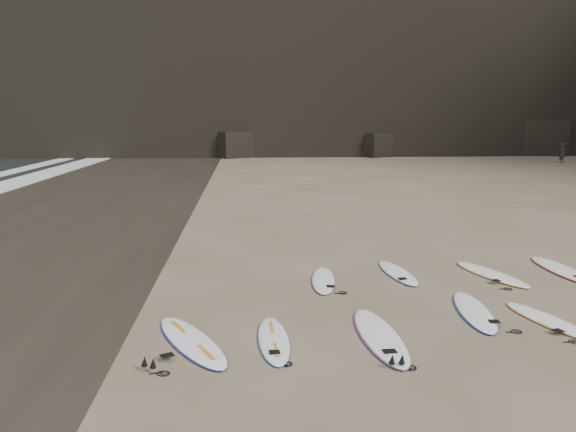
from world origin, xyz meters
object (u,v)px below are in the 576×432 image
surfboard_1 (380,335)px  surfboard_8 (562,269)px  surfboard_0 (274,339)px  surfboard_6 (398,273)px  person_a (562,153)px  surfboard_11 (191,341)px  surfboard_3 (548,320)px  surfboard_2 (474,311)px  surfboard_5 (323,280)px  surfboard_7 (491,274)px

surfboard_1 → surfboard_8: surfboard_1 is taller
surfboard_0 → surfboard_6: bearing=48.9°
surfboard_0 → person_a: 45.29m
surfboard_11 → person_a: 46.14m
surfboard_3 → person_a: person_a is taller
surfboard_1 → surfboard_6: size_ratio=1.20×
surfboard_0 → surfboard_2: 4.31m
surfboard_5 → surfboard_11: surfboard_11 is taller
surfboard_0 → surfboard_1: 1.93m
person_a → surfboard_0: bearing=140.5°
surfboard_11 → surfboard_3: bearing=-22.0°
surfboard_7 → person_a: bearing=41.0°
surfboard_5 → surfboard_11: size_ratio=0.84×
surfboard_5 → surfboard_8: size_ratio=0.83×
surfboard_2 → surfboard_11: surfboard_11 is taller
surfboard_1 → surfboard_5: size_ratio=1.23×
surfboard_6 → person_a: (23.25, 32.56, 0.81)m
person_a → surfboard_11: bearing=139.0°
surfboard_2 → surfboard_3: surfboard_2 is taller
surfboard_2 → surfboard_7: (1.53, 2.62, 0.00)m
surfboard_2 → surfboard_3: bearing=-17.4°
surfboard_1 → surfboard_8: size_ratio=1.02×
surfboard_11 → person_a: size_ratio=1.58×
surfboard_1 → surfboard_2: surfboard_1 is taller
surfboard_1 → surfboard_5: bearing=96.6°
surfboard_0 → person_a: person_a is taller
surfboard_0 → surfboard_5: size_ratio=0.98×
surfboard_11 → surfboard_7: bearing=1.4°
surfboard_1 → surfboard_5: (-0.53, 3.58, -0.01)m
surfboard_8 → person_a: person_a is taller
surfboard_1 → person_a: (24.70, 36.63, 0.80)m
surfboard_1 → surfboard_6: surfboard_1 is taller
surfboard_3 → surfboard_6: size_ratio=0.97×
surfboard_0 → surfboard_3: (5.39, 0.54, 0.00)m
surfboard_2 → surfboard_3: (1.24, -0.61, -0.00)m
surfboard_3 → surfboard_11: surfboard_11 is taller
surfboard_6 → surfboard_8: 4.30m
surfboard_3 → surfboard_11: 6.86m
surfboard_1 → surfboard_7: 5.32m
surfboard_0 → surfboard_6: (3.37, 4.08, 0.00)m
surfboard_2 → surfboard_11: (-5.60, -1.11, 0.00)m
surfboard_3 → surfboard_8: (2.27, 3.46, 0.01)m
surfboard_3 → surfboard_5: bearing=127.9°
surfboard_8 → surfboard_1: bearing=-145.5°
surfboard_6 → surfboard_8: surfboard_8 is taller
surfboard_3 → surfboard_7: bearing=70.0°
surfboard_0 → surfboard_5: bearing=67.2°
surfboard_7 → person_a: person_a is taller
surfboard_5 → surfboard_7: (4.29, 0.18, 0.01)m
surfboard_1 → surfboard_11: (-3.38, 0.02, -0.00)m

